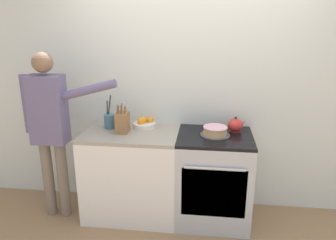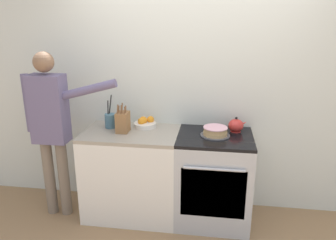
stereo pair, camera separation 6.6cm
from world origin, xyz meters
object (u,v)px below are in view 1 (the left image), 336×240
at_px(knife_block, 122,122).
at_px(stove_range, 213,178).
at_px(layer_cake, 215,131).
at_px(utensil_crock, 110,121).
at_px(tea_kettle, 236,125).
at_px(fruit_bowl, 144,123).
at_px(person_baker, 50,122).

bearing_deg(knife_block, stove_range, 0.33).
relative_size(stove_range, layer_cake, 3.21).
relative_size(knife_block, utensil_crock, 0.87).
bearing_deg(stove_range, utensil_crock, 174.76).
relative_size(stove_range, tea_kettle, 4.96).
distance_m(tea_kettle, fruit_bowl, 0.93).
height_order(stove_range, fruit_bowl, fruit_bowl).
relative_size(utensil_crock, person_baker, 0.20).
bearing_deg(tea_kettle, person_baker, -171.20).
relative_size(fruit_bowl, person_baker, 0.14).
relative_size(stove_range, knife_block, 3.09).
bearing_deg(fruit_bowl, stove_range, -13.38).
bearing_deg(stove_range, person_baker, -175.75).
bearing_deg(utensil_crock, tea_kettle, 2.79).
height_order(layer_cake, tea_kettle, tea_kettle).
bearing_deg(fruit_bowl, tea_kettle, -0.77).
bearing_deg(stove_range, tea_kettle, 38.57).
height_order(knife_block, person_baker, person_baker).
bearing_deg(utensil_crock, fruit_bowl, 12.12).
bearing_deg(utensil_crock, stove_range, -5.24).
height_order(knife_block, fruit_bowl, knife_block).
height_order(layer_cake, person_baker, person_baker).
relative_size(tea_kettle, knife_block, 0.62).
xyz_separation_m(tea_kettle, person_baker, (-1.81, -0.28, 0.05)).
bearing_deg(layer_cake, knife_block, -179.23).
distance_m(tea_kettle, person_baker, 1.83).
height_order(tea_kettle, fruit_bowl, tea_kettle).
xyz_separation_m(knife_block, fruit_bowl, (0.18, 0.18, -0.06)).
distance_m(stove_range, utensil_crock, 1.21).
bearing_deg(tea_kettle, utensil_crock, -177.21).
height_order(knife_block, utensil_crock, utensil_crock).
xyz_separation_m(stove_range, tea_kettle, (0.20, 0.16, 0.52)).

